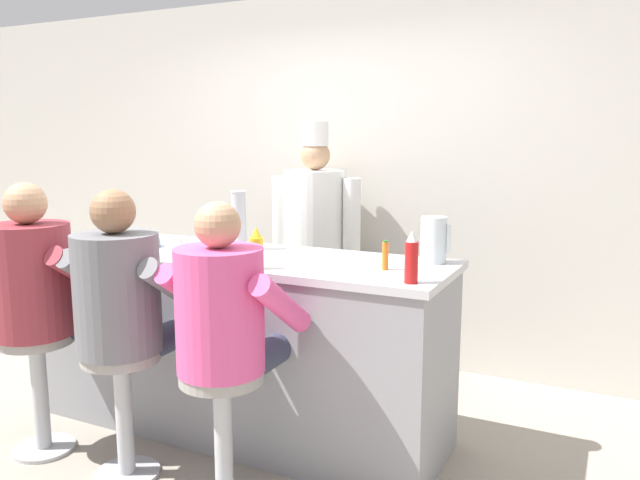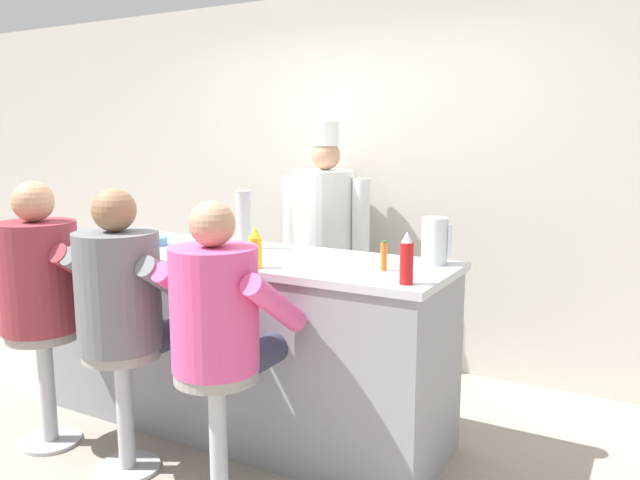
% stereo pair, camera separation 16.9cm
% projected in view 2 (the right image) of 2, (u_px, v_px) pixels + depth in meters
% --- Properties ---
extents(ground_plane, '(20.00, 20.00, 0.00)m').
position_uv_depth(ground_plane, '(202.00, 452.00, 3.32)').
color(ground_plane, '#9E9384').
extents(wall_back, '(10.00, 0.06, 2.70)m').
position_uv_depth(wall_back, '(354.00, 179.00, 4.67)').
color(wall_back, beige).
rests_on(wall_back, ground_plane).
extents(diner_counter, '(2.41, 0.74, 1.03)m').
position_uv_depth(diner_counter, '(241.00, 341.00, 3.56)').
color(diner_counter, gray).
rests_on(diner_counter, ground_plane).
extents(ketchup_bottle_red, '(0.06, 0.06, 0.23)m').
position_uv_depth(ketchup_bottle_red, '(407.00, 260.00, 2.71)').
color(ketchup_bottle_red, red).
rests_on(ketchup_bottle_red, diner_counter).
extents(mustard_bottle_yellow, '(0.07, 0.07, 0.21)m').
position_uv_depth(mustard_bottle_yellow, '(255.00, 249.00, 3.05)').
color(mustard_bottle_yellow, yellow).
rests_on(mustard_bottle_yellow, diner_counter).
extents(hot_sauce_bottle_orange, '(0.03, 0.03, 0.14)m').
position_uv_depth(hot_sauce_bottle_orange, '(384.00, 256.00, 3.00)').
color(hot_sauce_bottle_orange, orange).
rests_on(hot_sauce_bottle_orange, diner_counter).
extents(water_pitcher_clear, '(0.15, 0.13, 0.24)m').
position_uv_depth(water_pitcher_clear, '(435.00, 241.00, 3.14)').
color(water_pitcher_clear, silver).
rests_on(water_pitcher_clear, diner_counter).
extents(breakfast_plate, '(0.25, 0.25, 0.05)m').
position_uv_depth(breakfast_plate, '(214.00, 256.00, 3.30)').
color(breakfast_plate, white).
rests_on(breakfast_plate, diner_counter).
extents(cereal_bowl, '(0.16, 0.16, 0.05)m').
position_uv_depth(cereal_bowl, '(154.00, 241.00, 3.70)').
color(cereal_bowl, '#4C7FB7').
rests_on(cereal_bowl, diner_counter).
extents(coffee_mug_white, '(0.12, 0.08, 0.09)m').
position_uv_depth(coffee_mug_white, '(187.00, 244.00, 3.50)').
color(coffee_mug_white, white).
rests_on(coffee_mug_white, diner_counter).
extents(cup_stack_steel, '(0.09, 0.09, 0.34)m').
position_uv_depth(cup_stack_steel, '(243.00, 220.00, 3.57)').
color(cup_stack_steel, '#B7BABF').
rests_on(cup_stack_steel, diner_counter).
extents(diner_seated_maroon, '(0.62, 0.61, 1.44)m').
position_uv_depth(diner_seated_maroon, '(45.00, 285.00, 3.32)').
color(diner_seated_maroon, '#B2B5BA').
rests_on(diner_seated_maroon, ground_plane).
extents(diner_seated_grey, '(0.61, 0.60, 1.43)m').
position_uv_depth(diner_seated_grey, '(124.00, 300.00, 3.04)').
color(diner_seated_grey, '#B2B5BA').
rests_on(diner_seated_grey, ground_plane).
extents(diner_seated_pink, '(0.59, 0.58, 1.40)m').
position_uv_depth(diner_seated_pink, '(219.00, 320.00, 2.76)').
color(diner_seated_pink, '#B2B5BA').
rests_on(diner_seated_pink, ground_plane).
extents(cook_in_whites_near, '(0.69, 0.44, 1.77)m').
position_uv_depth(cook_in_whites_near, '(325.00, 234.00, 4.48)').
color(cook_in_whites_near, '#232328').
rests_on(cook_in_whites_near, ground_plane).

